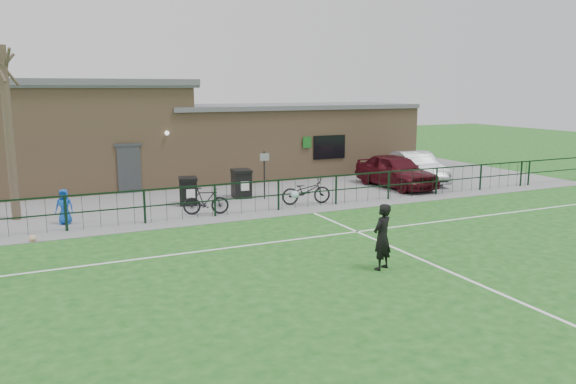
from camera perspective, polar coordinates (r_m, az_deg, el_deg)
name	(u,v)px	position (r m, az deg, el deg)	size (l,w,h in m)	color
ground	(374,278)	(14.06, 8.73, -8.64)	(90.00, 90.00, 0.00)	#195118
paving_strip	(210,189)	(26.02, -7.93, 0.33)	(34.00, 13.00, 0.02)	slate
pitch_line_touch	(256,214)	(20.74, -3.27, -2.23)	(28.00, 0.10, 0.01)	white
pitch_line_mid	(302,239)	(17.37, 1.40, -4.76)	(28.00, 0.10, 0.01)	white
pitch_line_perp	(439,267)	(15.21, 15.07, -7.37)	(0.10, 16.00, 0.01)	white
perimeter_fence	(254,197)	(20.80, -3.49, -0.52)	(28.00, 0.10, 1.20)	black
bare_tree	(9,135)	(21.57, -26.47, 5.23)	(0.30, 0.30, 6.00)	#47392B
wheelie_bin_left	(188,192)	(22.52, -10.11, 0.00)	(0.67, 0.76, 1.01)	black
wheelie_bin_right	(241,184)	(23.71, -4.76, 0.77)	(0.73, 0.82, 1.10)	black
sign_post	(264,175)	(23.21, -2.42, 1.71)	(0.06, 0.06, 2.00)	black
car_maroon	(396,171)	(26.50, 10.89, 2.14)	(1.82, 4.52, 1.54)	#440C14
car_silver	(416,167)	(28.20, 12.86, 2.49)	(1.55, 4.45, 1.47)	#9A9CA1
bicycle_d	(206,201)	(20.69, -8.34, -0.90)	(0.47, 1.66, 1.00)	black
bicycle_e	(306,191)	(22.29, 1.86, 0.11)	(0.70, 2.00, 1.05)	black
spectator_child	(64,207)	(20.45, -21.78, -1.39)	(0.59, 0.38, 1.21)	#134AB2
goalkeeper_kick	(380,236)	(14.54, 9.32, -4.40)	(1.61, 3.22, 1.72)	black
ball_ground	(33,238)	(18.66, -24.50, -4.31)	(0.22, 0.22, 0.22)	silver
clubhouse	(174,136)	(28.37, -11.55, 5.57)	(24.25, 5.40, 4.96)	#9D7B57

